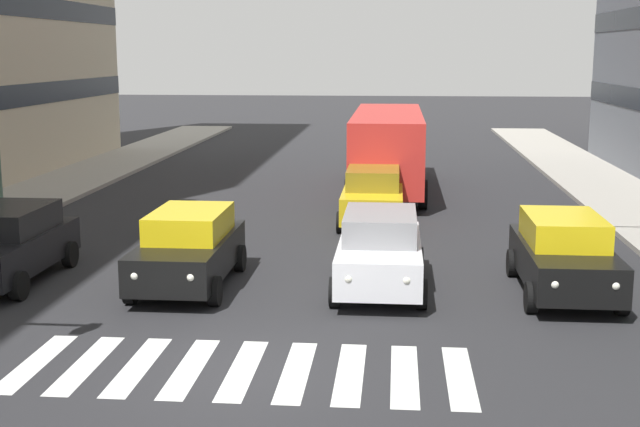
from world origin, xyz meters
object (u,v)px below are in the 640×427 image
Objects in this scene: car_2 at (189,248)px; street_lamp_right at (8,79)px; car_0 at (564,254)px; car_1 at (380,250)px; bus_behind_traffic at (388,143)px; car_3 at (8,244)px; car_row2_0 at (373,195)px.

street_lamp_right reaches higher than car_2.
car_0 is at bearing 158.31° from street_lamp_right.
car_1 is 13.70m from bus_behind_traffic.
car_0 is 16.68m from street_lamp_right.
car_0 and car_1 have the same top height.
car_2 is at bearing 138.07° from street_lamp_right.
car_1 is 8.56m from car_3.
street_lamp_right is (10.77, 1.38, 3.54)m from car_row2_0.
car_3 is 0.64× the size of street_lamp_right.
bus_behind_traffic is at bearing -90.00° from car_1.
car_2 is at bearing 1.99° from car_1.
bus_behind_traffic is (-4.30, -13.81, 0.97)m from car_2.
car_3 is at bearing 0.80° from car_1.
bus_behind_traffic is at bearing -93.32° from car_row2_0.
street_lamp_right is at bearing -28.26° from car_1.
car_0 is 1.00× the size of car_2.
street_lamp_right reaches higher than car_1.
car_row2_0 is at bearing 86.68° from bus_behind_traffic.
car_3 is 11.10m from car_row2_0.
car_1 and car_2 have the same top height.
car_2 is at bearing 179.60° from car_3.
car_0 and car_3 have the same top height.
car_1 is 0.42× the size of bus_behind_traffic.
car_3 is (12.57, 0.08, 0.00)m from car_0.
car_1 is at bearing -179.20° from car_3.
car_2 and car_row2_0 have the same top height.
car_2 is 8.48m from car_row2_0.
car_3 is 7.51m from street_lamp_right.
street_lamp_right is (15.14, -6.02, 3.54)m from car_0.
car_1 is 0.64× the size of street_lamp_right.
car_0 is at bearing 120.58° from car_row2_0.
bus_behind_traffic is 13.77m from street_lamp_right.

